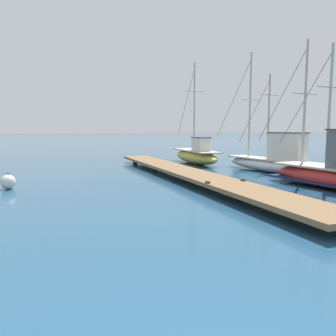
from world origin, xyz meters
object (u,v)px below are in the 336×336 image
object	(u,v)px
fishing_boat_1	(196,155)
fishing_boat_2	(274,160)
mooring_buoy	(8,182)
fishing_boat_0	(335,171)

from	to	relation	value
fishing_boat_1	fishing_boat_2	size ratio (longest dim) A/B	0.80
mooring_buoy	fishing_boat_2	bearing A→B (deg)	2.60
fishing_boat_1	mooring_buoy	xyz separation A→B (m)	(-11.73, -6.63, -0.33)
fishing_boat_0	fishing_boat_1	world-z (taller)	fishing_boat_1
fishing_boat_0	fishing_boat_1	xyz separation A→B (m)	(-1.27, 11.22, -0.11)
mooring_buoy	fishing_boat_1	bearing A→B (deg)	29.48
fishing_boat_1	fishing_boat_2	xyz separation A→B (m)	(2.25, -6.00, 0.07)
fishing_boat_0	fishing_boat_2	size ratio (longest dim) A/B	0.83
fishing_boat_1	mooring_buoy	size ratio (longest dim) A/B	10.64
fishing_boat_1	fishing_boat_2	world-z (taller)	fishing_boat_1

